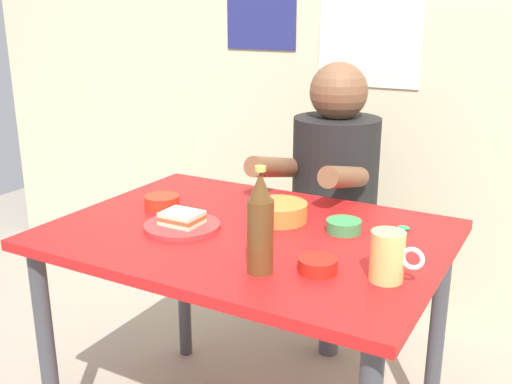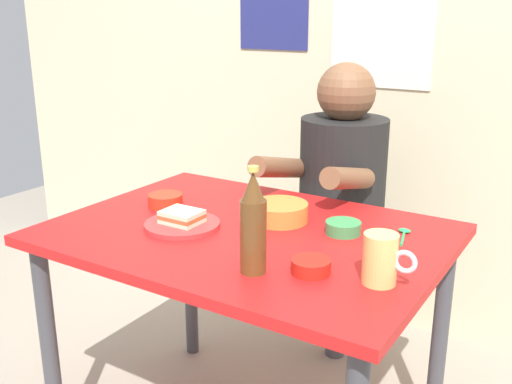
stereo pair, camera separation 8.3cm
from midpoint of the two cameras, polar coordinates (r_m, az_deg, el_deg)
wall_back at (r=2.54m, az=10.53°, el=15.92°), size 4.40×0.09×2.60m
dining_table at (r=1.72m, az=-2.20°, el=-6.59°), size 1.10×0.80×0.74m
stool at (r=2.35m, az=6.28°, el=-7.91°), size 0.34×0.34×0.45m
person_seated at (r=2.20m, az=6.52°, el=1.86°), size 0.33×0.56×0.72m
plate_orange at (r=1.72m, az=-8.53°, el=-3.28°), size 0.22×0.22×0.01m
sandwich at (r=1.71m, az=-8.57°, el=-2.50°), size 0.11×0.09×0.04m
beer_mug at (r=1.38m, az=11.01°, el=-6.15°), size 0.13×0.08×0.12m
beer_bottle at (r=1.38m, az=-1.30°, el=-3.26°), size 0.06×0.06×0.26m
sauce_bowl_chili at (r=1.90m, az=-10.33°, el=-0.88°), size 0.11×0.11×0.04m
sambal_bowl_red at (r=1.42m, az=4.33°, el=-7.00°), size 0.10×0.10×0.03m
soup_bowl_orange at (r=1.75m, az=0.88°, el=-1.83°), size 0.17×0.17×0.05m
dip_bowl_green at (r=1.68m, az=7.09°, el=-3.25°), size 0.10×0.10×0.03m
spoon at (r=1.71m, az=12.74°, el=-3.70°), size 0.05×0.12×0.01m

